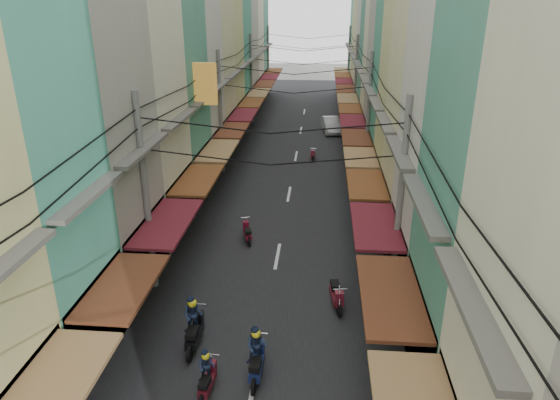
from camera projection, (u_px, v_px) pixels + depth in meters
The scene contains 12 objects.
ground at pixel (263, 337), 17.89m from camera, with size 160.00×160.00×0.00m, color slate.
road at pixel (295, 164), 36.34m from camera, with size 10.00×80.00×0.02m, color black.
sidewalk_left at pixel (207, 162), 36.84m from camera, with size 3.00×80.00×0.06m, color gray.
sidewalk_right at pixel (385, 166), 35.83m from camera, with size 3.00×80.00×0.06m, color gray.
building_row_left at pixel (162, 24), 30.11m from camera, with size 7.80×67.67×23.70m.
building_row_right at pixel (429, 32), 28.90m from camera, with size 7.80×68.98×22.59m.
utility_poles at pixel (291, 84), 29.26m from camera, with size 10.20×66.13×8.20m.
white_car at pixel (331, 132), 45.05m from camera, with size 4.68×1.84×1.65m, color silver.
moving_scooters at pixel (251, 302), 18.95m from camera, with size 5.39×25.85×2.01m.
pedestrians at pixel (164, 276), 19.83m from camera, with size 12.50×26.71×2.16m.
market_umbrella at pixel (446, 320), 15.29m from camera, with size 2.28×2.28×2.40m.
traffic_sign at pixel (432, 343), 14.02m from camera, with size 0.10×0.68×3.09m.
Camera 1 is at (1.87, -14.61, 11.29)m, focal length 32.00 mm.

